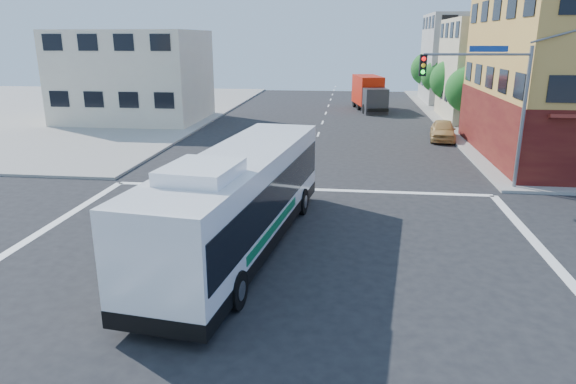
# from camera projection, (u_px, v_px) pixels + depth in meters

# --- Properties ---
(ground) EXTENTS (120.00, 120.00, 0.00)m
(ground) POSITION_uv_depth(u_px,v_px,m) (270.00, 270.00, 16.92)
(ground) COLOR black
(ground) RESTS_ON ground
(building_east_near) EXTENTS (12.06, 10.06, 9.00)m
(building_east_near) POSITION_uv_depth(u_px,v_px,m) (515.00, 71.00, 45.97)
(building_east_near) COLOR beige
(building_east_near) RESTS_ON ground
(building_east_far) EXTENTS (12.06, 10.06, 10.00)m
(building_east_far) POSITION_uv_depth(u_px,v_px,m) (479.00, 59.00, 59.13)
(building_east_far) COLOR #ADACA7
(building_east_far) RESTS_ON ground
(building_west) EXTENTS (12.06, 10.06, 8.00)m
(building_west) POSITION_uv_depth(u_px,v_px,m) (134.00, 76.00, 46.22)
(building_west) COLOR beige
(building_west) RESTS_ON ground
(signal_mast_ne) EXTENTS (7.91, 1.13, 8.07)m
(signal_mast_ne) POSITION_uv_depth(u_px,v_px,m) (490.00, 89.00, 24.53)
(signal_mast_ne) COLOR slate
(signal_mast_ne) RESTS_ON ground
(street_tree_a) EXTENTS (3.60, 3.60, 5.53)m
(street_tree_a) POSITION_uv_depth(u_px,v_px,m) (470.00, 87.00, 41.06)
(street_tree_a) COLOR #352513
(street_tree_a) RESTS_ON ground
(street_tree_b) EXTENTS (3.80, 3.80, 5.79)m
(street_tree_b) POSITION_uv_depth(u_px,v_px,m) (452.00, 77.00, 48.62)
(street_tree_b) COLOR #352513
(street_tree_b) RESTS_ON ground
(street_tree_c) EXTENTS (3.40, 3.40, 5.29)m
(street_tree_c) POSITION_uv_depth(u_px,v_px,m) (438.00, 75.00, 56.31)
(street_tree_c) COLOR #352513
(street_tree_c) RESTS_ON ground
(street_tree_d) EXTENTS (4.00, 4.00, 6.03)m
(street_tree_d) POSITION_uv_depth(u_px,v_px,m) (428.00, 67.00, 63.79)
(street_tree_d) COLOR #352513
(street_tree_d) RESTS_ON ground
(transit_bus) EXTENTS (4.44, 13.38, 3.89)m
(transit_bus) POSITION_uv_depth(u_px,v_px,m) (240.00, 198.00, 18.16)
(transit_bus) COLOR black
(transit_bus) RESTS_ON ground
(box_truck) EXTENTS (3.65, 8.06, 3.50)m
(box_truck) POSITION_uv_depth(u_px,v_px,m) (369.00, 94.00, 53.73)
(box_truck) COLOR #28292D
(box_truck) RESTS_ON ground
(parked_car) EXTENTS (2.35, 4.61, 1.50)m
(parked_car) POSITION_uv_depth(u_px,v_px,m) (443.00, 130.00, 38.15)
(parked_car) COLOR tan
(parked_car) RESTS_ON ground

